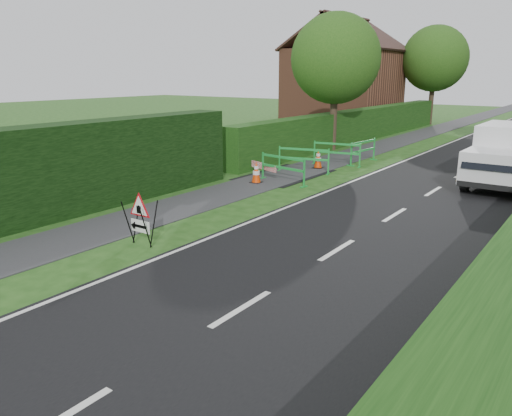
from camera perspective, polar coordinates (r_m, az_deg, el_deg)
The scene contains 15 objects.
ground at distance 9.51m, azimuth -17.74°, elevation -9.24°, with size 120.00×120.00×0.00m, color #1C4413.
footpath at distance 41.45m, azimuth 21.70°, elevation 8.86°, with size 2.00×90.00×0.02m, color #2D2D30.
hedge_west_far at distance 29.85m, azimuth 11.56°, elevation 7.54°, with size 1.00×24.00×1.80m, color #14380F.
house_west at distance 38.98m, azimuth 9.94°, elevation 13.62°, with size 7.50×7.40×7.88m.
tree_nw at distance 25.83m, azimuth 9.10°, elevation 16.49°, with size 4.40×4.40×6.70m.
tree_fw at distance 40.75m, azimuth 19.77°, elevation 15.76°, with size 4.80×4.80×7.24m.
triangle_sign at distance 11.51m, azimuth -13.26°, elevation -0.79°, with size 0.72×0.72×1.04m.
works_van at distance 19.24m, azimuth 26.50°, elevation 5.51°, with size 1.82×4.60×2.09m.
traffic_cone_3 at distance 17.81m, azimuth 0.03°, elevation 4.11°, with size 0.38×0.38×0.79m.
traffic_cone_4 at distance 20.76m, azimuth 7.11°, elevation 5.58°, with size 0.38×0.38×0.79m.
ped_barrier_0 at distance 17.81m, azimuth 3.08°, elevation 4.87°, with size 2.09×0.70×1.00m.
ped_barrier_1 at distance 19.79m, azimuth 5.47°, elevation 5.86°, with size 2.08×0.85×1.00m.
ped_barrier_2 at distance 21.49m, azimuth 9.23°, elevation 6.47°, with size 2.09×0.68×1.00m.
ped_barrier_3 at distance 22.35m, azimuth 12.15°, elevation 6.66°, with size 0.53×2.08×1.00m.
redwhite_plank at distance 18.73m, azimuth 0.87°, elevation 3.43°, with size 1.50×0.04×0.25m, color red.
Camera 1 is at (7.13, -5.01, 3.82)m, focal length 35.00 mm.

